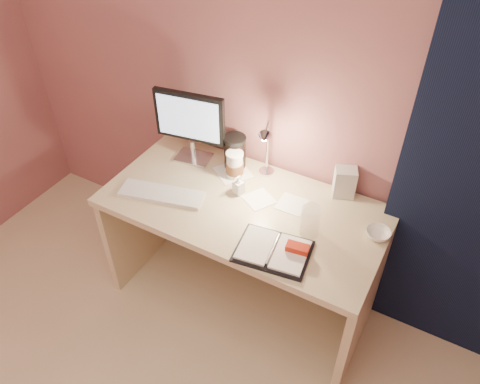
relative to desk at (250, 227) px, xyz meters
The scene contains 14 objects.
desk is the anchor object (origin of this frame).
monitor 0.65m from the desk, 163.83° to the left, with size 0.38×0.16×0.41m.
keyboard 0.51m from the desk, 151.45° to the right, with size 0.43×0.13×0.02m, color white.
planner 0.46m from the desk, 46.07° to the right, with size 0.35×0.29×0.05m.
paper_a 0.31m from the desk, 10.90° to the left, with size 0.14×0.14×0.00m, color white.
paper_b 0.23m from the desk, ahead, with size 0.13×0.13×0.00m, color white.
paper_c 0.31m from the desk, 144.68° to the left, with size 0.17×0.17×0.00m, color white.
coffee_cup 0.34m from the desk, 146.21° to the left, with size 0.09×0.09×0.15m.
clear_cup 0.48m from the desk, 16.10° to the right, with size 0.09×0.09×0.15m, color white.
bowl 0.69m from the desk, ahead, with size 0.11×0.11×0.04m, color white.
lotion_bottle 0.29m from the desk, behind, with size 0.05×0.05×0.11m, color silver.
dark_jar 0.40m from the desk, 136.90° to the left, with size 0.12×0.12×0.17m, color black.
product_box 0.56m from the desk, 30.23° to the left, with size 0.11×0.08×0.16m, color silver.
desk_lamp 0.46m from the desk, 108.19° to the left, with size 0.12×0.21×0.35m.
Camera 1 is at (0.81, -0.13, 2.28)m, focal length 35.00 mm.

